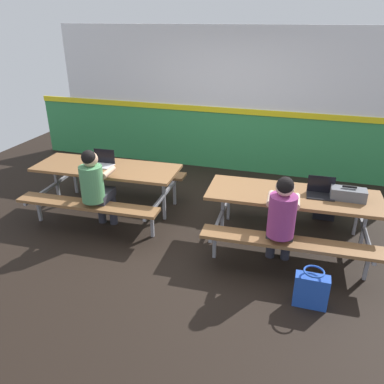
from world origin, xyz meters
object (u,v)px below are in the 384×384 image
at_px(picnic_table_right, 292,206).
at_px(toolbox_grey, 348,194).
at_px(tote_bag_bright, 311,290).
at_px(laptop_dark, 321,192).
at_px(student_further, 282,216).
at_px(backpack_dark, 325,204).
at_px(student_nearer, 95,184).
at_px(laptop_silver, 103,162).
at_px(picnic_table_left, 107,177).

relative_size(picnic_table_right, toolbox_grey, 5.31).
bearing_deg(picnic_table_right, tote_bag_bright, -74.50).
bearing_deg(laptop_dark, student_further, -123.09).
bearing_deg(backpack_dark, student_further, -109.68).
distance_m(student_nearer, student_further, 2.43).
xyz_separation_m(laptop_silver, tote_bag_bright, (3.02, -1.28, -0.59)).
relative_size(picnic_table_left, laptop_dark, 6.45).
distance_m(picnic_table_left, tote_bag_bright, 3.23).
height_order(student_further, laptop_dark, student_further).
xyz_separation_m(student_nearer, toolbox_grey, (3.13, 0.42, 0.10)).
distance_m(picnic_table_left, student_further, 2.66).
relative_size(student_further, backpack_dark, 2.74).
relative_size(picnic_table_left, student_nearer, 1.76).
height_order(student_nearer, backpack_dark, student_nearer).
bearing_deg(laptop_dark, picnic_table_right, -170.76).
xyz_separation_m(student_nearer, backpack_dark, (2.96, 1.33, -0.49)).
xyz_separation_m(picnic_table_left, laptop_dark, (2.96, -0.11, 0.21)).
relative_size(picnic_table_right, student_further, 1.76).
bearing_deg(student_nearer, picnic_table_right, 8.93).
height_order(picnic_table_left, picnic_table_right, same).
xyz_separation_m(toolbox_grey, tote_bag_bright, (-0.32, -1.12, -0.62)).
relative_size(student_nearer, backpack_dark, 2.74).
bearing_deg(backpack_dark, laptop_dark, -98.79).
bearing_deg(tote_bag_bright, student_nearer, 166.04).
bearing_deg(laptop_silver, tote_bag_bright, -23.03).
distance_m(toolbox_grey, backpack_dark, 1.10).
bearing_deg(picnic_table_right, toolbox_grey, 2.46).
xyz_separation_m(laptop_silver, backpack_dark, (3.17, 0.75, -0.57)).
relative_size(laptop_dark, backpack_dark, 0.75).
bearing_deg(laptop_dark, picnic_table_left, 177.95).
bearing_deg(student_further, picnic_table_right, 81.27).
xyz_separation_m(student_nearer, tote_bag_bright, (2.81, -0.70, -0.51)).
height_order(picnic_table_right, laptop_dark, laptop_dark).
bearing_deg(laptop_dark, backpack_dark, 81.21).
bearing_deg(tote_bag_bright, picnic_table_right, 105.50).
bearing_deg(picnic_table_left, picnic_table_right, -3.39).
xyz_separation_m(laptop_dark, backpack_dark, (0.14, 0.89, -0.57)).
bearing_deg(student_further, picnic_table_left, 164.36).
distance_m(student_nearer, toolbox_grey, 3.16).
height_order(picnic_table_left, student_nearer, student_nearer).
bearing_deg(student_further, toolbox_grey, 39.67).
bearing_deg(laptop_dark, tote_bag_bright, -90.46).
bearing_deg(toolbox_grey, tote_bag_bright, -105.90).
bearing_deg(tote_bag_bright, laptop_silver, 156.97).
height_order(picnic_table_right, backpack_dark, picnic_table_right).
relative_size(picnic_table_left, backpack_dark, 4.83).
bearing_deg(backpack_dark, tote_bag_bright, -94.12).
height_order(student_further, laptop_silver, student_further).
relative_size(picnic_table_right, student_nearer, 1.76).
relative_size(student_further, tote_bag_bright, 2.81).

